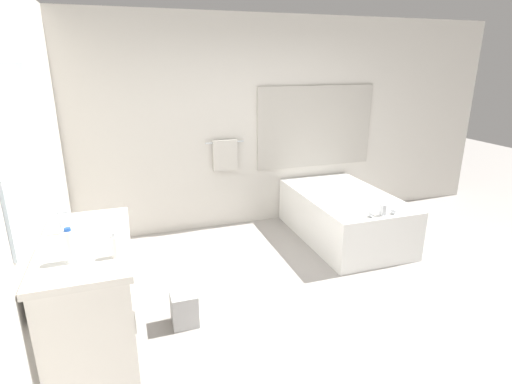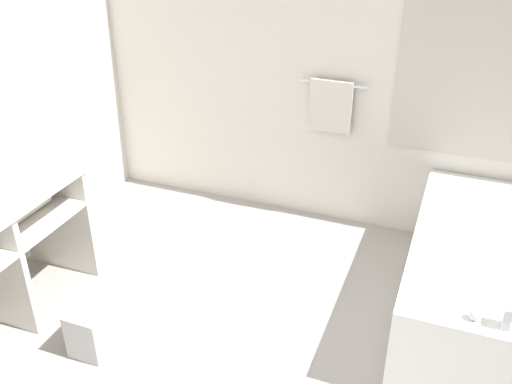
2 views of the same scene
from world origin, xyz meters
The scene contains 3 objects.
wall_back_with_blinds centered at (0.03, 2.23, 1.35)m, with size 7.40×0.13×2.70m.
bathtub centered at (1.00, 1.33, 0.32)m, with size 1.03×1.73×0.70m.
waste_bin centered at (-1.18, 0.19, 0.15)m, with size 0.22×0.22×0.29m.
Camera 2 is at (0.64, -1.82, 2.47)m, focal length 40.00 mm.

